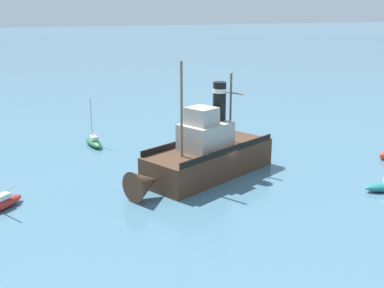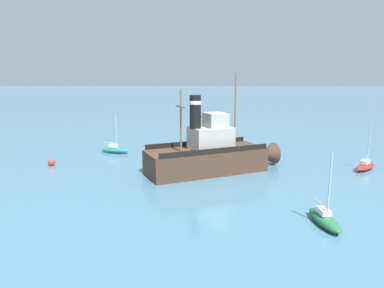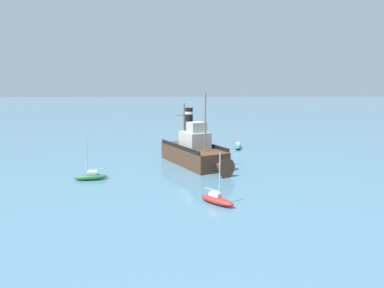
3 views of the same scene
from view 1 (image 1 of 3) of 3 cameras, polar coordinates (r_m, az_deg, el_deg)
name	(u,v)px [view 1 (image 1 of 3)]	position (r m, az deg, el deg)	size (l,w,h in m)	color
ground_plane	(220,177)	(40.48, 3.39, -3.98)	(600.00, 600.00, 0.00)	#477289
old_tugboat	(205,156)	(40.06, 1.49, -1.41)	(9.36, 14.42, 9.90)	#4C3323
sailboat_green	(94,142)	(50.29, -11.59, 0.27)	(3.92, 1.66, 4.90)	#286B3D
sailboat_red	(1,204)	(36.77, -21.73, -6.59)	(3.43, 3.50, 4.90)	#B22823
mooring_buoy	(384,156)	(48.27, 21.77, -1.29)	(0.80, 0.80, 0.80)	red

